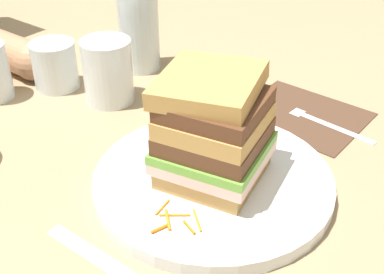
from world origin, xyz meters
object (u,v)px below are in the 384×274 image
Objects in this scene: fork at (316,118)px; sandwich at (214,131)px; napkin_dark at (302,114)px; main_plate at (213,181)px; water_bottle at (137,0)px; empty_tumbler_0 at (55,65)px; juice_glass at (108,75)px.

sandwich is at bearing 171.21° from fork.
sandwich is at bearing 177.33° from napkin_dark.
fork is (0.21, -0.03, -0.00)m from main_plate.
empty_tumbler_0 is (-0.13, 0.06, -0.08)m from water_bottle.
juice_glass reaches higher than fork.
main_plate is 2.90× the size of juice_glass.
empty_tumbler_0 is (-0.15, 0.37, 0.03)m from fork.
fork is at bearing -68.05° from empty_tumbler_0.
napkin_dark is at bearing -66.49° from empty_tumbler_0.
main_plate is 0.07m from sandwich.
fork is (0.21, -0.03, -0.07)m from sandwich.
empty_tumbler_0 reaches higher than napkin_dark.
empty_tumbler_0 is at bearing 101.06° from juice_glass.
juice_glass reaches higher than main_plate.
juice_glass is at bearing -78.94° from empty_tumbler_0.
juice_glass is 0.10m from empty_tumbler_0.
sandwich is (0.00, 0.00, 0.07)m from main_plate.
main_plate is 0.21m from fork.
water_bottle is (0.11, 0.04, 0.07)m from juice_glass.
juice_glass is 1.29× the size of empty_tumbler_0.
main_plate is 2.06× the size of sandwich.
juice_glass is at bearing 115.48° from fork.
napkin_dark is at bearing -2.42° from main_plate.
napkin_dark is 2.28× the size of empty_tumbler_0.
water_bottle is 0.16m from empty_tumbler_0.
main_plate is 0.34m from empty_tumbler_0.
sandwich is at bearing -107.76° from juice_glass.
juice_glass is at bearing -160.60° from water_bottle.
main_plate is at bearing -99.81° from empty_tumbler_0.
water_bottle is at bearing 55.99° from sandwich.
fork is 1.77× the size of juice_glass.
main_plate reaches higher than fork.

